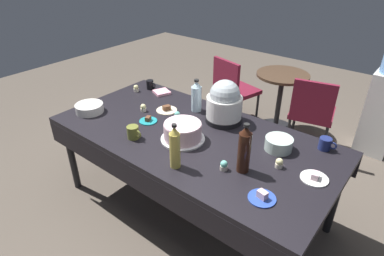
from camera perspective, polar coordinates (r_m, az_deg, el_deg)
name	(u,v)px	position (r m, az deg, el deg)	size (l,w,h in m)	color
ground	(192,206)	(2.94, 0.00, -13.63)	(9.00, 9.00, 0.00)	brown
potluck_table	(192,140)	(2.51, 0.00, -2.21)	(2.20, 1.10, 0.75)	black
frosted_layer_cake	(183,132)	(2.37, -1.58, -0.70)	(0.33, 0.33, 0.14)	silver
slow_cooker	(224,103)	(2.59, 5.74, 4.40)	(0.30, 0.30, 0.36)	black
glass_salad_bowl	(279,144)	(2.36, 15.04, -2.70)	(0.19, 0.19, 0.09)	#B2C6BC
ceramic_snack_bowl	(89,108)	(2.92, -17.64, 3.37)	(0.24, 0.24, 0.07)	silver
dessert_plate_cobalt	(262,197)	(1.93, 12.26, -11.81)	(0.16, 0.16, 0.05)	#2D4CB2
dessert_plate_cream	(167,110)	(2.83, -4.50, 3.27)	(0.18, 0.18, 0.05)	beige
dessert_plate_white	(314,177)	(2.16, 20.80, -8.17)	(0.17, 0.17, 0.05)	white
dessert_plate_teal	(148,120)	(2.67, -7.73, 1.36)	(0.15, 0.15, 0.04)	teal
cupcake_lemon	(279,163)	(2.18, 15.13, -6.02)	(0.05, 0.05, 0.07)	beige
cupcake_rose	(224,165)	(2.10, 5.65, -6.60)	(0.05, 0.05, 0.07)	beige
cupcake_mint	(177,115)	(2.68, -2.63, 2.24)	(0.05, 0.05, 0.07)	beige
cupcake_berry	(143,108)	(2.83, -8.59, 3.54)	(0.05, 0.05, 0.07)	beige
cupcake_vanilla	(136,88)	(3.24, -9.83, 6.91)	(0.05, 0.05, 0.07)	beige
soda_bottle_water	(196,96)	(2.77, 0.78, 5.59)	(0.09, 0.09, 0.29)	silver
soda_bottle_cola	(244,149)	(2.03, 9.22, -3.77)	(0.08, 0.08, 0.34)	#33190F
soda_bottle_ginger_ale	(175,147)	(2.06, -3.05, -3.44)	(0.07, 0.07, 0.32)	gold
coffee_mug_navy	(325,144)	(2.46, 22.47, -2.59)	(0.13, 0.08, 0.09)	navy
coffee_mug_olive	(133,132)	(2.44, -10.33, -0.76)	(0.13, 0.09, 0.10)	olive
coffee_mug_black	(150,85)	(3.27, -7.38, 7.60)	(0.11, 0.07, 0.09)	black
paper_napkin_stack	(162,92)	(3.17, -5.37, 6.31)	(0.14, 0.14, 0.02)	pink
maroon_chair_left	(233,87)	(4.00, 7.23, 7.17)	(0.54, 0.54, 0.85)	maroon
maroon_chair_right	(312,110)	(3.63, 20.43, 3.00)	(0.52, 0.52, 0.85)	maroon
round_cafe_table	(280,92)	(3.97, 15.35, 6.22)	(0.60, 0.60, 0.72)	#473323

